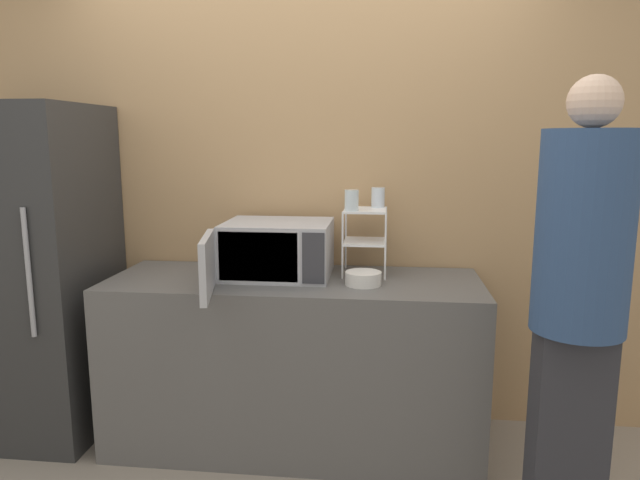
{
  "coord_description": "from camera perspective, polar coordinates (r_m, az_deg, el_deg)",
  "views": [
    {
      "loc": [
        0.45,
        -2.43,
        1.58
      ],
      "look_at": [
        0.13,
        0.38,
        1.08
      ],
      "focal_mm": 32.0,
      "sensor_mm": 36.0,
      "label": 1
    }
  ],
  "objects": [
    {
      "name": "glass_back_right",
      "position": [
        3.02,
        5.82,
        4.26
      ],
      "size": [
        0.07,
        0.07,
        0.11
      ],
      "color": "silver",
      "rests_on": "dish_rack"
    },
    {
      "name": "bowl",
      "position": [
        2.77,
        4.35,
        -3.86
      ],
      "size": [
        0.18,
        0.18,
        0.07
      ],
      "color": "silver",
      "rests_on": "counter"
    },
    {
      "name": "wall_back",
      "position": [
        3.2,
        -1.62,
        5.0
      ],
      "size": [
        8.0,
        0.06,
        2.6
      ],
      "color": "tan",
      "rests_on": "ground_plane"
    },
    {
      "name": "refrigerator",
      "position": [
        3.4,
        -26.69,
        -2.94
      ],
      "size": [
        0.71,
        0.71,
        1.76
      ],
      "color": "#2D2D2D",
      "rests_on": "ground_plane"
    },
    {
      "name": "glass_front_left",
      "position": [
        2.86,
        3.18,
        3.98
      ],
      "size": [
        0.07,
        0.07,
        0.11
      ],
      "color": "silver",
      "rests_on": "dish_rack"
    },
    {
      "name": "dish_rack",
      "position": [
        2.96,
        4.52,
        1.25
      ],
      "size": [
        0.22,
        0.26,
        0.34
      ],
      "color": "white",
      "rests_on": "counter"
    },
    {
      "name": "microwave",
      "position": [
        2.92,
        -4.51,
        -0.95
      ],
      "size": [
        0.57,
        0.86,
        0.28
      ],
      "color": "#ADADB2",
      "rests_on": "counter"
    },
    {
      "name": "person",
      "position": [
        2.37,
        24.5,
        -4.49
      ],
      "size": [
        0.35,
        0.35,
        1.81
      ],
      "color": "#2D2D33",
      "rests_on": "ground_plane"
    },
    {
      "name": "ground_plane",
      "position": [
        2.93,
        -3.63,
        -22.59
      ],
      "size": [
        12.0,
        12.0,
        0.0
      ],
      "primitive_type": "plane",
      "color": "gray"
    },
    {
      "name": "counter",
      "position": [
        3.03,
        -2.57,
        -12.04
      ],
      "size": [
        1.88,
        0.68,
        0.88
      ],
      "color": "#595654",
      "rests_on": "ground_plane"
    }
  ]
}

